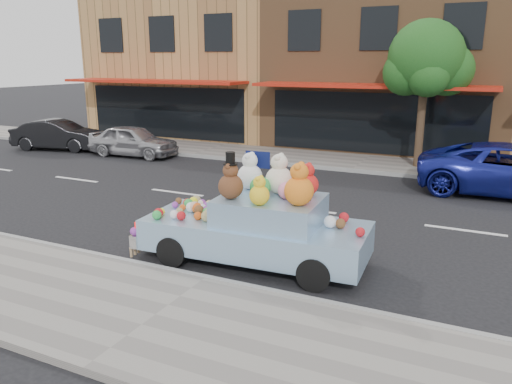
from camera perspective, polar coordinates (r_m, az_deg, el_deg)
The scene contains 11 objects.
ground at distance 13.32m, azimuth 5.41°, elevation -1.98°, with size 120.00×120.00×0.00m, color black.
near_sidewalk at distance 7.95m, azimuth -11.40°, elevation -13.91°, with size 60.00×3.00×0.12m, color gray.
far_sidewalk at distance 19.38m, azimuth 12.04°, elevation 3.27°, with size 60.00×3.00×0.12m, color gray.
near_kerb at distance 9.05m, azimuth -5.69°, elevation -9.91°, with size 60.00×0.12×0.13m, color gray.
far_kerb at distance 17.95m, azimuth 10.91°, elevation 2.43°, with size 60.00×0.12×0.13m, color gray.
storefront_left at distance 27.92m, azimuth -5.65°, elevation 14.38°, with size 10.00×9.80×7.30m.
storefront_mid at distance 24.37m, azimuth 15.64°, elevation 13.86°, with size 10.00×9.80×7.30m.
street_tree at distance 18.70m, azimuth 18.91°, elevation 13.63°, with size 3.00×2.70×5.22m.
car_silver at distance 21.15m, azimuth -13.87°, elevation 5.72°, with size 1.51×3.76×1.28m, color #A3A3A7.
car_dark at distance 23.68m, azimuth -21.65°, elevation 6.09°, with size 1.39×3.99×1.31m, color black.
art_car at distance 9.61m, azimuth 0.11°, elevation -3.62°, with size 4.58×2.01×2.23m.
Camera 1 is at (4.29, -12.01, 3.85)m, focal length 35.00 mm.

